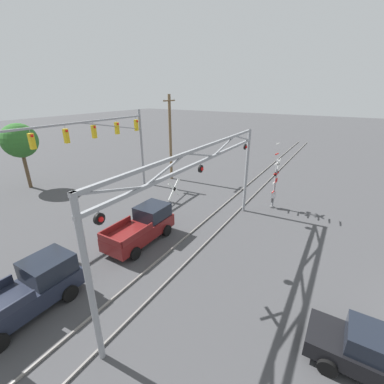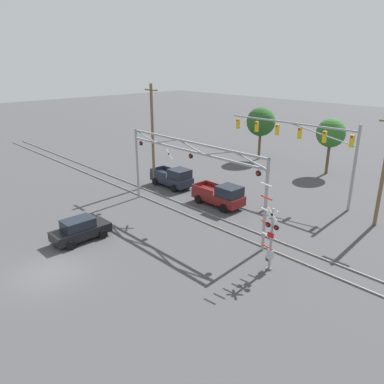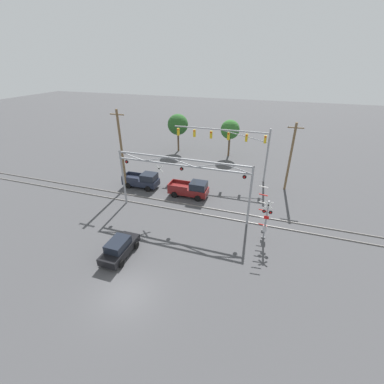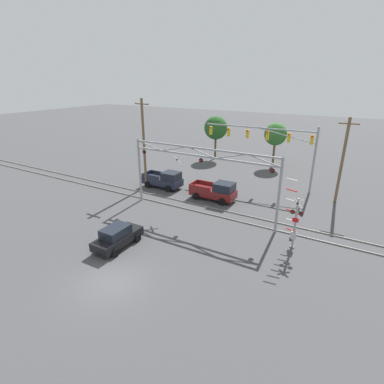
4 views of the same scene
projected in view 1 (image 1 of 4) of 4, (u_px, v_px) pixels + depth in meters
rail_track_near at (195, 254)px, 14.81m from camera, size 80.00×0.08×0.10m
rail_track_far at (175, 246)px, 15.50m from camera, size 80.00×0.08×0.10m
crossing_gantry at (200, 180)px, 12.97m from camera, size 14.18×0.27×6.30m
crossing_signal_mast at (275, 184)px, 20.01m from camera, size 1.45×0.35×5.36m
traffic_signal_span at (106, 137)px, 20.96m from camera, size 12.95×0.39×7.24m
pickup_truck_lead at (143, 226)px, 15.92m from camera, size 4.77×2.10×2.01m
pickup_truck_following at (29, 291)px, 10.79m from camera, size 4.64×2.10×2.01m
sedan_waiting at (376, 355)px, 8.34m from camera, size 1.93×4.04×1.64m
utility_pole_right at (170, 137)px, 26.02m from camera, size 1.80×0.28×8.52m
background_tree_far_left_verge at (20, 141)px, 23.46m from camera, size 3.11×3.11×6.12m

